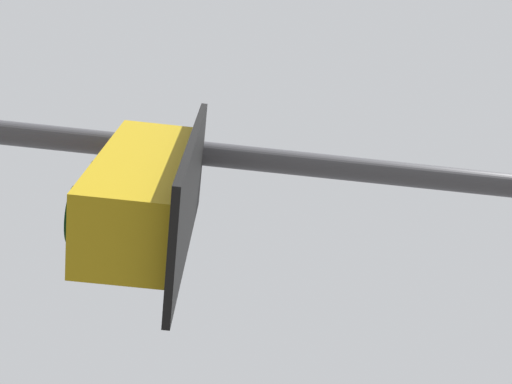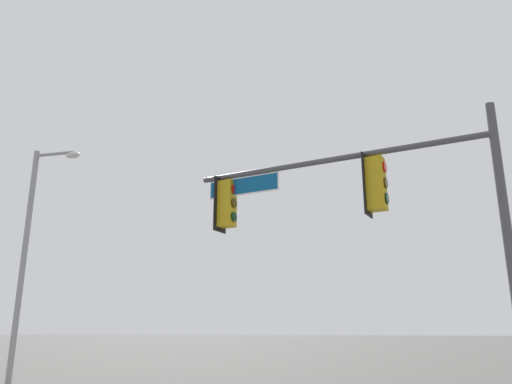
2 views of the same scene
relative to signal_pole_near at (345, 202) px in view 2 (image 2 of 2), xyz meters
The scene contains 2 objects.
signal_pole_near is the anchor object (origin of this frame).
street_lamp 10.71m from the signal_pole_near, ahead, with size 1.74×0.48×7.37m.
Camera 2 is at (-6.56, 3.03, 1.53)m, focal length 35.00 mm.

